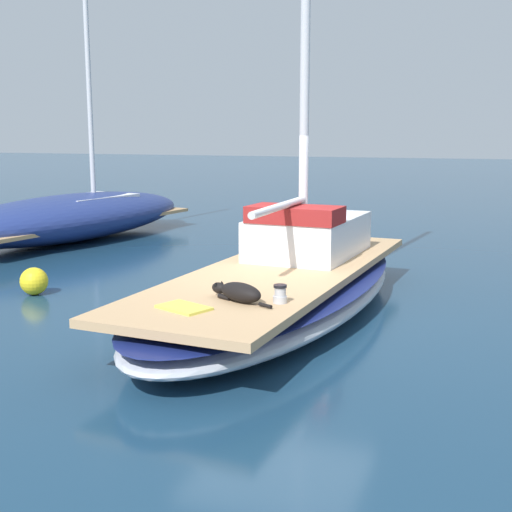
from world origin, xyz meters
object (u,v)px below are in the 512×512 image
dog_black (238,292)px  sailboat_main (281,291)px  deck_towel (184,308)px  deck_winch (280,294)px  mooring_buoy (34,281)px  moored_boat_port_side (73,216)px

dog_black → sailboat_main: bearing=94.2°
sailboat_main → deck_towel: 2.51m
deck_winch → mooring_buoy: (-4.64, 1.58, -0.54)m
deck_towel → moored_boat_port_side: moored_boat_port_side is taller
moored_boat_port_side → mooring_buoy: size_ratio=17.43×
deck_towel → mooring_buoy: 4.36m
deck_winch → mooring_buoy: deck_winch is taller
deck_winch → moored_boat_port_side: bearing=138.6°
sailboat_main → mooring_buoy: bearing=-176.0°
dog_black → moored_boat_port_side: size_ratio=0.12×
sailboat_main → deck_winch: deck_winch is taller
mooring_buoy → deck_towel: bearing=-30.3°
dog_black → mooring_buoy: 4.53m
dog_black → moored_boat_port_side: 9.60m
deck_winch → moored_boat_port_side: 9.89m
sailboat_main → moored_boat_port_side: 8.26m
mooring_buoy → moored_boat_port_side: bearing=119.2°
dog_black → mooring_buoy: size_ratio=2.04×
deck_winch → mooring_buoy: bearing=161.2°
dog_black → deck_towel: size_ratio=1.60×
sailboat_main → mooring_buoy: (-4.03, -0.28, -0.12)m
deck_towel → sailboat_main: bearing=83.3°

